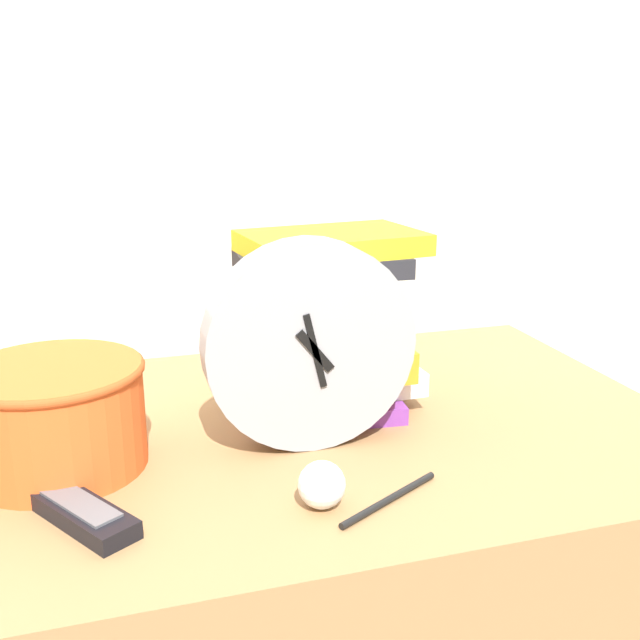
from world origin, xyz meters
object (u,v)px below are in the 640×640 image
at_px(basket, 55,413).
at_px(book_stack, 327,325).
at_px(crumpled_paper_ball, 322,485).
at_px(tv_remote, 75,509).
at_px(pen, 389,499).
at_px(desk_clock, 310,345).

bearing_deg(basket, book_stack, 12.70).
bearing_deg(basket, crumpled_paper_ball, -33.50).
relative_size(basket, tv_remote, 1.27).
height_order(tv_remote, pen, tv_remote).
height_order(desk_clock, basket, desk_clock).
height_order(tv_remote, crumpled_paper_ball, crumpled_paper_ball).
bearing_deg(crumpled_paper_ball, pen, -10.74).
xyz_separation_m(book_stack, crumpled_paper_ball, (-0.09, -0.27, -0.10)).
xyz_separation_m(desk_clock, book_stack, (0.06, 0.11, -0.01)).
bearing_deg(tv_remote, pen, -11.54).
height_order(basket, tv_remote, basket).
relative_size(tv_remote, pen, 1.22).
relative_size(desk_clock, crumpled_paper_ball, 5.10).
bearing_deg(pen, crumpled_paper_ball, 169.26).
bearing_deg(desk_clock, basket, 174.54).
height_order(book_stack, crumpled_paper_ball, book_stack).
bearing_deg(desk_clock, tv_remote, -160.88).
distance_m(desk_clock, tv_remote, 0.33).
distance_m(tv_remote, crumpled_paper_ball, 0.26).
relative_size(desk_clock, basket, 1.23).
bearing_deg(crumpled_paper_ball, book_stack, 71.47).
xyz_separation_m(crumpled_paper_ball, pen, (0.07, -0.01, -0.02)).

